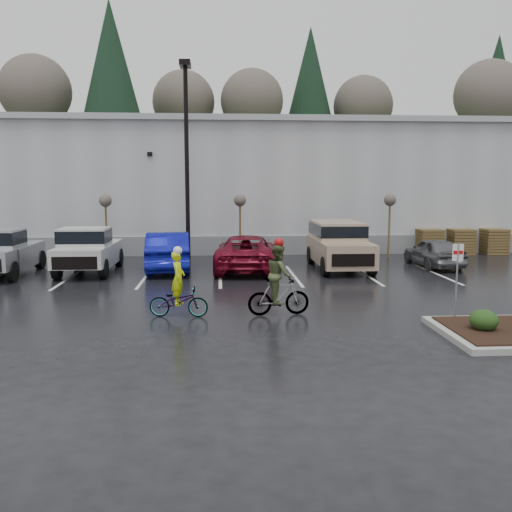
{
  "coord_description": "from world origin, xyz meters",
  "views": [
    {
      "loc": [
        -2.5,
        -13.63,
        3.8
      ],
      "look_at": [
        -1.28,
        4.57,
        1.3
      ],
      "focal_mm": 38.0,
      "sensor_mm": 36.0,
      "label": 1
    }
  ],
  "objects": [
    {
      "name": "car_grey",
      "position": [
        7.1,
        9.91,
        0.66
      ],
      "size": [
        1.74,
        3.96,
        1.33
      ],
      "primitive_type": "imported",
      "rotation": [
        0.0,
        0.0,
        3.19
      ],
      "color": "#5D5F62",
      "rests_on": "ground"
    },
    {
      "name": "cyclist_olive",
      "position": [
        -0.83,
        1.5,
        0.82
      ],
      "size": [
        1.76,
        0.86,
        2.23
      ],
      "rotation": [
        0.0,
        0.0,
        1.67
      ],
      "color": "#3F3F44",
      "rests_on": "ground"
    },
    {
      "name": "warehouse",
      "position": [
        0.0,
        21.99,
        3.65
      ],
      "size": [
        60.5,
        15.5,
        7.2
      ],
      "color": "#A4A7A9",
      "rests_on": "ground"
    },
    {
      "name": "car_red",
      "position": [
        -1.36,
        9.6,
        0.77
      ],
      "size": [
        2.91,
        5.68,
        1.53
      ],
      "primitive_type": "imported",
      "rotation": [
        0.0,
        0.0,
        3.07
      ],
      "color": "maroon",
      "rests_on": "ground"
    },
    {
      "name": "pickup_white",
      "position": [
        -8.0,
        9.61,
        0.98
      ],
      "size": [
        2.1,
        5.2,
        1.96
      ],
      "primitive_type": null,
      "color": "#B8B8B4",
      "rests_on": "ground"
    },
    {
      "name": "sapling_east",
      "position": [
        6.0,
        13.0,
        2.73
      ],
      "size": [
        0.6,
        0.6,
        3.2
      ],
      "color": "#503D20",
      "rests_on": "ground"
    },
    {
      "name": "wooded_ridge",
      "position": [
        0.0,
        45.0,
        3.0
      ],
      "size": [
        80.0,
        25.0,
        6.0
      ],
      "primitive_type": "cube",
      "color": "#1E3A18",
      "rests_on": "ground"
    },
    {
      "name": "pallet_stack_c",
      "position": [
        12.0,
        14.0,
        0.68
      ],
      "size": [
        1.2,
        1.2,
        1.35
      ],
      "primitive_type": "cube",
      "color": "#503D20",
      "rests_on": "ground"
    },
    {
      "name": "sapling_mid",
      "position": [
        -1.5,
        13.0,
        2.73
      ],
      "size": [
        0.6,
        0.6,
        3.2
      ],
      "color": "#503D20",
      "rests_on": "ground"
    },
    {
      "name": "pallet_stack_b",
      "position": [
        10.2,
        14.0,
        0.68
      ],
      "size": [
        1.2,
        1.2,
        1.35
      ],
      "primitive_type": "cube",
      "color": "#503D20",
      "rests_on": "ground"
    },
    {
      "name": "pallet_stack_a",
      "position": [
        8.5,
        14.0,
        0.68
      ],
      "size": [
        1.2,
        1.2,
        1.35
      ],
      "primitive_type": "cube",
      "color": "#503D20",
      "rests_on": "ground"
    },
    {
      "name": "suv_tan",
      "position": [
        2.73,
        9.63,
        1.03
      ],
      "size": [
        2.2,
        5.1,
        2.06
      ],
      "primitive_type": null,
      "color": "tan",
      "rests_on": "ground"
    },
    {
      "name": "car_blue",
      "position": [
        -4.75,
        9.81,
        0.84
      ],
      "size": [
        2.19,
        5.2,
        1.67
      ],
      "primitive_type": "imported",
      "rotation": [
        0.0,
        0.0,
        3.23
      ],
      "color": "navy",
      "rests_on": "ground"
    },
    {
      "name": "pickup_silver",
      "position": [
        -11.35,
        9.15,
        0.98
      ],
      "size": [
        2.1,
        5.2,
        1.96
      ],
      "primitive_type": null,
      "color": "#AAADB2",
      "rests_on": "ground"
    },
    {
      "name": "lamppost",
      "position": [
        -4.0,
        12.0,
        5.69
      ],
      "size": [
        0.5,
        1.0,
        9.22
      ],
      "color": "black",
      "rests_on": "ground"
    },
    {
      "name": "ground",
      "position": [
        0.0,
        0.0,
        0.0
      ],
      "size": [
        120.0,
        120.0,
        0.0
      ],
      "primitive_type": "plane",
      "color": "black",
      "rests_on": "ground"
    },
    {
      "name": "sapling_west",
      "position": [
        -8.0,
        13.0,
        2.73
      ],
      "size": [
        0.6,
        0.6,
        3.2
      ],
      "color": "#503D20",
      "rests_on": "ground"
    },
    {
      "name": "shrub_a",
      "position": [
        4.0,
        -1.0,
        0.41
      ],
      "size": [
        0.7,
        0.7,
        0.52
      ],
      "primitive_type": "ellipsoid",
      "color": "#173312",
      "rests_on": "curb_island"
    },
    {
      "name": "cyclist_hivis",
      "position": [
        -3.68,
        1.5,
        0.64
      ],
      "size": [
        1.72,
        0.76,
        2.02
      ],
      "rotation": [
        0.0,
        0.0,
        1.46
      ],
      "color": "#3F3F44",
      "rests_on": "ground"
    },
    {
      "name": "fire_lane_sign",
      "position": [
        3.8,
        0.2,
        1.41
      ],
      "size": [
        0.3,
        0.05,
        2.2
      ],
      "color": "gray",
      "rests_on": "ground"
    }
  ]
}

